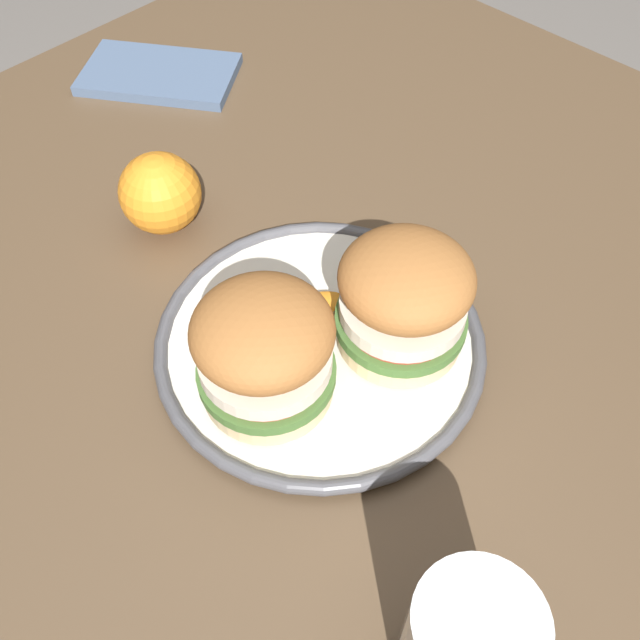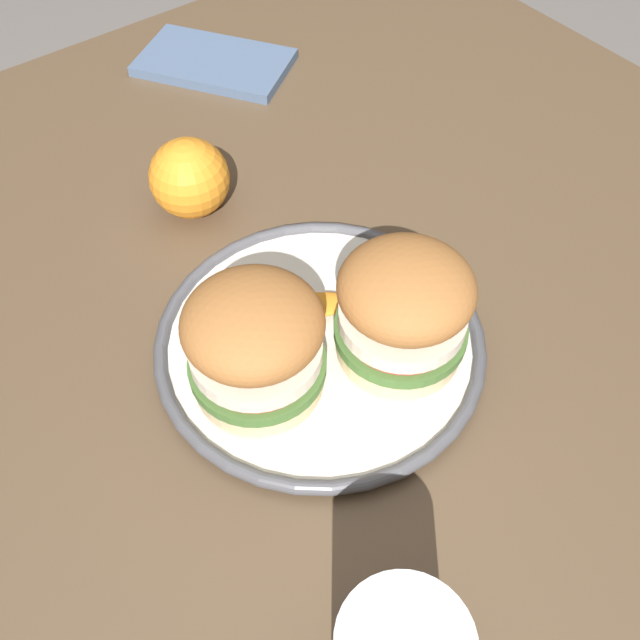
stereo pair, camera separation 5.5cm
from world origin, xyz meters
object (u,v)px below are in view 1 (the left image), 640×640
at_px(sandwich_half_left, 404,298).
at_px(sandwich_half_right, 266,352).
at_px(dining_table, 339,392).
at_px(whole_orange, 160,193).
at_px(dinner_plate, 320,342).

distance_m(sandwich_half_left, sandwich_half_right, 0.12).
xyz_separation_m(dining_table, whole_orange, (0.22, 0.01, 0.13)).
relative_size(sandwich_half_right, whole_orange, 1.81).
distance_m(dining_table, sandwich_half_right, 0.18).
bearing_deg(sandwich_half_right, dinner_plate, -83.41).
bearing_deg(whole_orange, dining_table, -176.13).
bearing_deg(sandwich_half_left, dining_table, 29.84).
distance_m(dining_table, dinner_plate, 0.10).
distance_m(sandwich_half_left, whole_orange, 0.27).
bearing_deg(whole_orange, sandwich_half_left, -171.53).
bearing_deg(sandwich_half_left, dinner_plate, 43.32).
bearing_deg(whole_orange, dinner_plate, 178.45).
height_order(dining_table, sandwich_half_right, sandwich_half_right).
bearing_deg(dining_table, sandwich_half_left, -150.16).
bearing_deg(dinner_plate, sandwich_half_left, -136.68).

